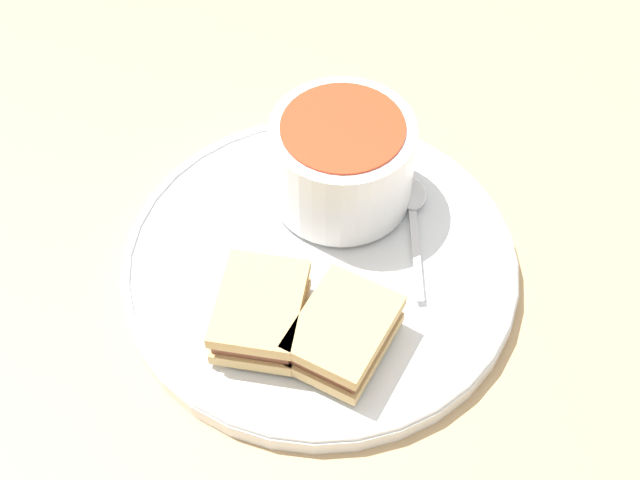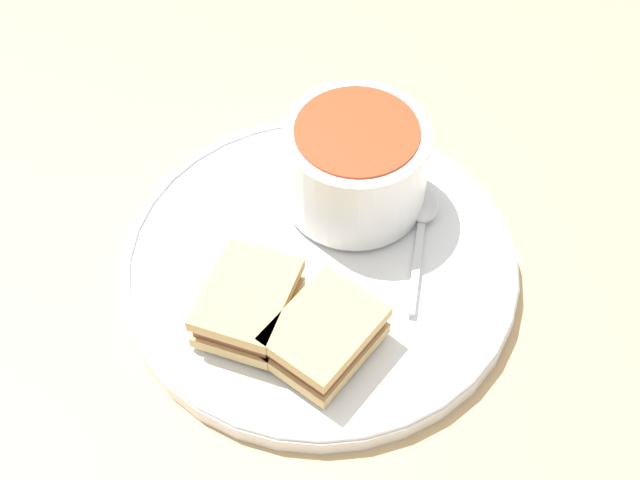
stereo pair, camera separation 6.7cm
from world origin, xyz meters
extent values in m
plane|color=tan|center=(0.00, 0.00, 0.00)|extent=(2.40, 2.40, 0.00)
cylinder|color=white|center=(0.00, 0.00, 0.01)|extent=(0.31, 0.31, 0.01)
torus|color=white|center=(0.00, 0.00, 0.02)|extent=(0.30, 0.30, 0.01)
cylinder|color=white|center=(-0.04, -0.05, 0.02)|extent=(0.06, 0.06, 0.01)
cylinder|color=white|center=(-0.04, -0.05, 0.06)|extent=(0.11, 0.11, 0.07)
cylinder|color=red|center=(-0.04, -0.05, 0.09)|extent=(0.09, 0.09, 0.01)
cube|color=silver|center=(-0.07, 0.02, 0.02)|extent=(0.04, 0.09, 0.00)
ellipsoid|color=silver|center=(-0.09, -0.03, 0.02)|extent=(0.03, 0.04, 0.01)
cube|color=tan|center=(0.06, 0.04, 0.02)|extent=(0.09, 0.10, 0.01)
cube|color=brown|center=(0.06, 0.04, 0.04)|extent=(0.08, 0.09, 0.01)
cube|color=tan|center=(0.06, 0.04, 0.05)|extent=(0.09, 0.10, 0.01)
cube|color=tan|center=(0.01, 0.08, 0.02)|extent=(0.10, 0.10, 0.01)
cube|color=brown|center=(0.01, 0.08, 0.04)|extent=(0.09, 0.09, 0.01)
cube|color=tan|center=(0.01, 0.08, 0.05)|extent=(0.10, 0.10, 0.01)
camera|label=1|loc=(0.14, 0.38, 0.57)|focal=50.00mm
camera|label=2|loc=(0.08, 0.40, 0.57)|focal=50.00mm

